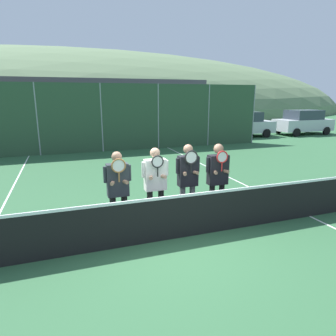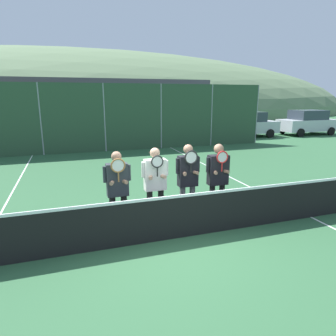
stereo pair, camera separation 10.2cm
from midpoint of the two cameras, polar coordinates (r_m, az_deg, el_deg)
name	(u,v)px [view 1 (the left image)]	position (r m, az deg, el deg)	size (l,w,h in m)	color
ground_plane	(172,239)	(6.34, 0.21, -13.38)	(120.00, 120.00, 0.00)	#2D5B38
hill_distant	(73,113)	(54.85, -17.66, 10.00)	(101.92, 56.62, 19.82)	#5B7551
clubhouse_building	(86,106)	(24.70, -15.45, 11.24)	(18.02, 5.50, 4.06)	tan
fence_back	(102,118)	(16.02, -12.71, 9.27)	(18.49, 0.06, 3.50)	gray
tennis_net	(172,217)	(6.14, 0.21, -9.33)	(9.71, 0.09, 1.04)	gray
court_line_left_sideline	(1,210)	(8.97, -29.44, -6.90)	(0.05, 16.00, 0.01)	white
court_line_right_sideline	(241,183)	(10.38, 13.55, -2.83)	(0.05, 16.00, 0.01)	white
player_leftmost	(118,187)	(6.26, -9.97, -3.51)	(0.57, 0.34, 1.79)	black
player_center_left	(155,181)	(6.55, -2.87, -2.44)	(0.60, 0.34, 1.80)	black
player_center_right	(188,177)	(6.79, 3.37, -1.70)	(0.57, 0.34, 1.83)	#56565B
player_rightmost	(218,175)	(6.99, 9.03, -1.37)	(0.60, 0.34, 1.82)	black
car_left_of_center	(86,130)	(18.48, -15.49, 6.92)	(4.13, 2.07, 1.70)	#285638
car_center	(168,127)	(19.71, -0.21, 7.85)	(4.73, 2.02, 1.74)	#B2B7BC
car_right_of_center	(241,124)	(22.04, 13.60, 8.12)	(4.72, 1.97, 1.77)	#B2B7BC
car_far_right	(303,122)	(25.08, 24.21, 7.99)	(4.30, 2.08, 1.83)	#B2B7BC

